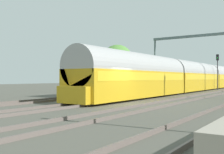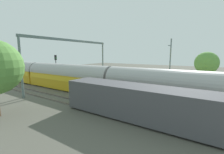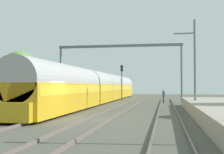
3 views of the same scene
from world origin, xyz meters
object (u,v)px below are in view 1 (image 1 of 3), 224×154
passenger_train (194,77)px  railway_signal_far (218,67)px  freight_car (115,81)px  catenary_gantry (212,47)px

passenger_train → railway_signal_far: (1.92, 5.19, 1.40)m
freight_car → catenary_gantry: bearing=65.9°
passenger_train → freight_car: bearing=-107.7°
freight_car → railway_signal_far: (6.19, 18.56, 1.90)m
railway_signal_far → catenary_gantry: catenary_gantry is taller
freight_car → railway_signal_far: 19.66m
railway_signal_far → catenary_gantry: (0.22, -4.24, 2.57)m
freight_car → catenary_gantry: 16.32m
freight_car → railway_signal_far: bearing=71.6°
freight_car → catenary_gantry: size_ratio=0.75×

